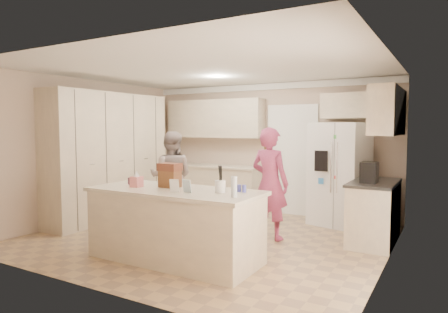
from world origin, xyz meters
The scene contains 41 objects.
floor centered at (0.00, 0.00, -0.01)m, with size 5.20×4.60×0.02m, color tan.
ceiling centered at (0.00, 0.00, 2.61)m, with size 5.20×4.60×0.02m, color white.
wall_back centered at (0.00, 2.31, 1.30)m, with size 5.20×0.02×2.60m, color #C4AB95.
wall_front centered at (0.00, -2.31, 1.30)m, with size 5.20×0.02×2.60m, color #C4AB95.
wall_left centered at (-2.61, 0.00, 1.30)m, with size 0.02×4.60×2.60m, color #C4AB95.
wall_right centered at (2.61, 0.00, 1.30)m, with size 0.02×4.60×2.60m, color #C4AB95.
crown_back centered at (0.00, 2.26, 2.53)m, with size 5.20×0.08×0.12m, color white.
pantry_bank centered at (-2.30, 0.20, 1.18)m, with size 0.60×2.60×2.35m, color beige.
back_base_cab centered at (-1.15, 2.00, 0.44)m, with size 2.20×0.60×0.88m, color beige.
back_countertop centered at (-1.15, 1.99, 0.90)m, with size 2.24×0.63×0.04m, color beige.
back_upper_cab centered at (-1.15, 2.12, 1.90)m, with size 2.20×0.35×0.80m, color beige.
doorway_opening centered at (0.55, 2.28, 1.05)m, with size 0.90×0.06×2.10m, color black.
doorway_casing centered at (0.55, 2.24, 1.05)m, with size 1.02×0.03×2.22m, color white.
wall_frame_upper centered at (0.02, 2.27, 1.55)m, with size 0.15×0.02×0.20m, color brown.
wall_frame_lower centered at (0.02, 2.27, 1.28)m, with size 0.15×0.02×0.20m, color brown.
refrigerator centered at (1.58, 1.83, 0.90)m, with size 0.90×0.70×1.80m, color white.
fridge_seam centered at (1.58, 1.47, 0.90)m, with size 0.01×0.02×1.78m, color gray.
fridge_dispenser centered at (1.36, 1.46, 1.15)m, with size 0.22×0.03×0.35m, color black.
fridge_handle_l centered at (1.53, 1.46, 1.05)m, with size 0.02×0.02×0.85m, color silver.
fridge_handle_r centered at (1.63, 1.46, 1.05)m, with size 0.02×0.02×0.85m, color silver.
over_fridge_cab centered at (1.65, 2.12, 2.10)m, with size 0.95×0.35×0.45m, color beige.
right_base_cab centered at (2.30, 1.00, 0.44)m, with size 0.60×1.20×0.88m, color beige.
right_countertop centered at (2.29, 1.00, 0.90)m, with size 0.63×1.24×0.04m, color #2D2B28.
right_upper_cab centered at (2.43, 1.20, 1.95)m, with size 0.35×1.50×0.70m, color beige.
coffee_maker centered at (2.25, 0.80, 1.07)m, with size 0.22×0.28×0.30m, color black.
island_base centered at (0.20, -1.10, 0.44)m, with size 2.20×0.90×0.88m, color beige.
island_top centered at (0.20, -1.10, 0.90)m, with size 2.28×0.96×0.05m, color beige.
utensil_crock centered at (0.85, -1.05, 1.00)m, with size 0.13×0.13×0.15m, color white.
tissue_box centered at (-0.35, -1.20, 1.00)m, with size 0.13×0.13×0.14m, color #ED7C7F.
tissue_plume centered at (-0.35, -1.20, 1.10)m, with size 0.08×0.08×0.08m, color white.
dollhouse_body centered at (0.05, -1.00, 1.04)m, with size 0.26×0.18×0.22m, color brown.
dollhouse_roof centered at (0.05, -1.00, 1.20)m, with size 0.28×0.20×0.10m, color #592D1E.
jam_jar centered at (-0.60, -1.05, 0.97)m, with size 0.07×0.07×0.09m, color #59263F.
greeting_card_a centered at (0.35, -1.30, 1.01)m, with size 0.12×0.01×0.16m, color white.
greeting_card_b centered at (0.50, -1.25, 1.01)m, with size 0.12×0.01×0.16m, color silver.
water_bottle centered at (1.15, -1.25, 1.04)m, with size 0.07×0.07×0.24m, color silver.
shaker_salt centered at (1.02, -0.88, 0.97)m, with size 0.05×0.05×0.09m, color #3C3FA3.
shaker_pepper centered at (1.09, -0.88, 0.97)m, with size 0.05×0.05×0.09m, color #3C3FA3.
teen_boy centered at (-1.14, 0.58, 0.82)m, with size 0.80×0.62×1.64m, color gray.
teen_girl centered at (0.86, 0.44, 0.86)m, with size 0.63×0.41×1.72m, color #BA4D72.
fridge_magnets centered at (1.58, 1.47, 0.90)m, with size 0.76×0.02×1.44m, color tan, non-canonical shape.
Camera 1 is at (3.28, -5.18, 1.71)m, focal length 32.00 mm.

